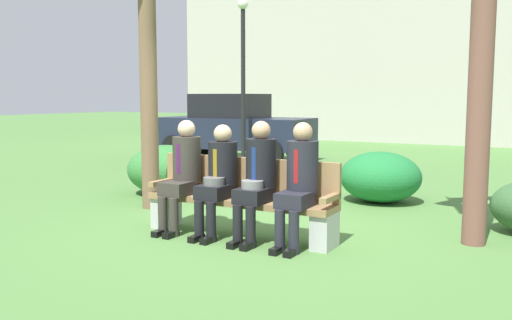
{
  "coord_description": "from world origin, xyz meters",
  "views": [
    {
      "loc": [
        3.17,
        -5.68,
        1.6
      ],
      "look_at": [
        -0.03,
        0.12,
        0.85
      ],
      "focal_mm": 38.97,
      "sensor_mm": 36.0,
      "label": 1
    }
  ],
  "objects_px": {
    "seated_man_centerright": "(257,175)",
    "parked_car_near": "(234,127)",
    "seated_man_centerleft": "(219,174)",
    "seated_man_leftmost": "(183,169)",
    "seated_man_rightmost": "(299,178)",
    "shrub_mid_lawn": "(380,177)",
    "park_bench": "(242,198)",
    "shrub_near_bench": "(166,170)",
    "street_lamp": "(243,66)"
  },
  "relations": [
    {
      "from": "shrub_near_bench",
      "to": "park_bench",
      "type": "bearing_deg",
      "value": -35.52
    },
    {
      "from": "seated_man_centerleft",
      "to": "seated_man_leftmost",
      "type": "bearing_deg",
      "value": 178.9
    },
    {
      "from": "park_bench",
      "to": "shrub_mid_lawn",
      "type": "relative_size",
      "value": 1.86
    },
    {
      "from": "shrub_near_bench",
      "to": "street_lamp",
      "type": "xyz_separation_m",
      "value": [
        -0.71,
        3.76,
        1.9
      ]
    },
    {
      "from": "seated_man_centerright",
      "to": "seated_man_leftmost",
      "type": "bearing_deg",
      "value": 179.73
    },
    {
      "from": "shrub_mid_lawn",
      "to": "street_lamp",
      "type": "relative_size",
      "value": 0.33
    },
    {
      "from": "shrub_near_bench",
      "to": "shrub_mid_lawn",
      "type": "height_order",
      "value": "shrub_near_bench"
    },
    {
      "from": "seated_man_leftmost",
      "to": "seated_man_centerleft",
      "type": "distance_m",
      "value": 0.52
    },
    {
      "from": "shrub_near_bench",
      "to": "parked_car_near",
      "type": "height_order",
      "value": "parked_car_near"
    },
    {
      "from": "seated_man_rightmost",
      "to": "shrub_mid_lawn",
      "type": "relative_size",
      "value": 1.08
    },
    {
      "from": "parked_car_near",
      "to": "street_lamp",
      "type": "relative_size",
      "value": 1.04
    },
    {
      "from": "seated_man_leftmost",
      "to": "shrub_near_bench",
      "type": "relative_size",
      "value": 1.02
    },
    {
      "from": "parked_car_near",
      "to": "seated_man_rightmost",
      "type": "bearing_deg",
      "value": -54.14
    },
    {
      "from": "seated_man_leftmost",
      "to": "seated_man_centerright",
      "type": "height_order",
      "value": "seated_man_centerright"
    },
    {
      "from": "park_bench",
      "to": "seated_man_leftmost",
      "type": "distance_m",
      "value": 0.81
    },
    {
      "from": "seated_man_centerright",
      "to": "parked_car_near",
      "type": "bearing_deg",
      "value": 122.93
    },
    {
      "from": "seated_man_centerleft",
      "to": "seated_man_centerright",
      "type": "height_order",
      "value": "seated_man_centerright"
    },
    {
      "from": "park_bench",
      "to": "seated_man_centerright",
      "type": "relative_size",
      "value": 1.72
    },
    {
      "from": "seated_man_centerleft",
      "to": "seated_man_rightmost",
      "type": "relative_size",
      "value": 0.96
    },
    {
      "from": "park_bench",
      "to": "seated_man_leftmost",
      "type": "height_order",
      "value": "seated_man_leftmost"
    },
    {
      "from": "park_bench",
      "to": "seated_man_centerright",
      "type": "bearing_deg",
      "value": -25.59
    },
    {
      "from": "seated_man_centerright",
      "to": "shrub_mid_lawn",
      "type": "distance_m",
      "value": 3.0
    },
    {
      "from": "seated_man_rightmost",
      "to": "parked_car_near",
      "type": "relative_size",
      "value": 0.34
    },
    {
      "from": "park_bench",
      "to": "street_lamp",
      "type": "height_order",
      "value": "street_lamp"
    },
    {
      "from": "shrub_near_bench",
      "to": "seated_man_rightmost",
      "type": "bearing_deg",
      "value": -30.21
    },
    {
      "from": "seated_man_leftmost",
      "to": "shrub_near_bench",
      "type": "bearing_deg",
      "value": 132.57
    },
    {
      "from": "park_bench",
      "to": "seated_man_rightmost",
      "type": "distance_m",
      "value": 0.85
    },
    {
      "from": "shrub_near_bench",
      "to": "shrub_mid_lawn",
      "type": "xyz_separation_m",
      "value": [
        3.31,
        1.02,
        -0.02
      ]
    },
    {
      "from": "seated_man_centerright",
      "to": "seated_man_centerleft",
      "type": "bearing_deg",
      "value": -179.42
    },
    {
      "from": "park_bench",
      "to": "seated_man_rightmost",
      "type": "bearing_deg",
      "value": -9.16
    },
    {
      "from": "seated_man_centerleft",
      "to": "seated_man_rightmost",
      "type": "distance_m",
      "value": 1.01
    },
    {
      "from": "seated_man_centerleft",
      "to": "street_lamp",
      "type": "height_order",
      "value": "street_lamp"
    },
    {
      "from": "park_bench",
      "to": "seated_man_centerleft",
      "type": "distance_m",
      "value": 0.39
    },
    {
      "from": "seated_man_rightmost",
      "to": "shrub_near_bench",
      "type": "bearing_deg",
      "value": 149.79
    },
    {
      "from": "parked_car_near",
      "to": "park_bench",
      "type": "bearing_deg",
      "value": -58.23
    },
    {
      "from": "park_bench",
      "to": "seated_man_rightmost",
      "type": "xyz_separation_m",
      "value": [
        0.78,
        -0.13,
        0.31
      ]
    },
    {
      "from": "seated_man_centerleft",
      "to": "shrub_near_bench",
      "type": "distance_m",
      "value": 2.99
    },
    {
      "from": "parked_car_near",
      "to": "seated_man_leftmost",
      "type": "bearing_deg",
      "value": -63.53
    },
    {
      "from": "seated_man_rightmost",
      "to": "parked_car_near",
      "type": "height_order",
      "value": "parked_car_near"
    },
    {
      "from": "seated_man_centerright",
      "to": "park_bench",
      "type": "bearing_deg",
      "value": 154.41
    },
    {
      "from": "seated_man_rightmost",
      "to": "shrub_near_bench",
      "type": "distance_m",
      "value": 3.81
    },
    {
      "from": "street_lamp",
      "to": "seated_man_rightmost",
      "type": "bearing_deg",
      "value": -54.9
    },
    {
      "from": "seated_man_leftmost",
      "to": "seated_man_centerright",
      "type": "distance_m",
      "value": 1.02
    },
    {
      "from": "seated_man_centerleft",
      "to": "street_lamp",
      "type": "xyz_separation_m",
      "value": [
        -2.97,
        5.68,
        1.59
      ]
    },
    {
      "from": "seated_man_centerleft",
      "to": "seated_man_rightmost",
      "type": "bearing_deg",
      "value": 0.6
    },
    {
      "from": "seated_man_leftmost",
      "to": "seated_man_rightmost",
      "type": "distance_m",
      "value": 1.52
    },
    {
      "from": "shrub_mid_lawn",
      "to": "seated_man_centerright",
      "type": "bearing_deg",
      "value": -100.37
    },
    {
      "from": "shrub_mid_lawn",
      "to": "parked_car_near",
      "type": "bearing_deg",
      "value": 141.99
    },
    {
      "from": "park_bench",
      "to": "shrub_near_bench",
      "type": "height_order",
      "value": "park_bench"
    },
    {
      "from": "seated_man_centerleft",
      "to": "shrub_mid_lawn",
      "type": "distance_m",
      "value": 3.13
    }
  ]
}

